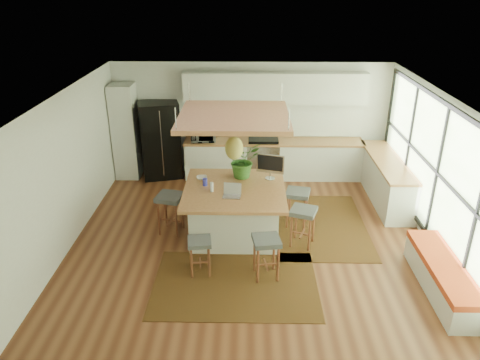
{
  "coord_description": "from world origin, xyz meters",
  "views": [
    {
      "loc": [
        -0.06,
        -7.08,
        4.5
      ],
      "look_at": [
        -0.2,
        0.5,
        1.1
      ],
      "focal_mm": 34.27,
      "sensor_mm": 36.0,
      "label": 1
    }
  ],
  "objects_px": {
    "stool_near_right": "(266,258)",
    "stool_left_side": "(171,215)",
    "stool_right_back": "(297,209)",
    "fridge": "(160,140)",
    "island": "(235,211)",
    "island_plant": "(243,164)",
    "stool_right_front": "(302,227)",
    "microwave": "(203,133)",
    "laptop": "(232,191)",
    "monitor": "(270,166)",
    "stool_near_left": "(200,254)"
  },
  "relations": [
    {
      "from": "stool_right_back",
      "to": "island",
      "type": "bearing_deg",
      "value": -165.56
    },
    {
      "from": "stool_near_left",
      "to": "stool_left_side",
      "type": "xyz_separation_m",
      "value": [
        -0.68,
        1.32,
        0.0
      ]
    },
    {
      "from": "stool_right_front",
      "to": "laptop",
      "type": "height_order",
      "value": "laptop"
    },
    {
      "from": "fridge",
      "to": "stool_right_front",
      "type": "bearing_deg",
      "value": -59.74
    },
    {
      "from": "laptop",
      "to": "monitor",
      "type": "height_order",
      "value": "monitor"
    },
    {
      "from": "stool_near_left",
      "to": "island_plant",
      "type": "bearing_deg",
      "value": 70.04
    },
    {
      "from": "stool_right_front",
      "to": "stool_right_back",
      "type": "distance_m",
      "value": 0.72
    },
    {
      "from": "island",
      "to": "laptop",
      "type": "distance_m",
      "value": 0.69
    },
    {
      "from": "island",
      "to": "island_plant",
      "type": "bearing_deg",
      "value": 75.14
    },
    {
      "from": "stool_right_front",
      "to": "monitor",
      "type": "relative_size",
      "value": 1.35
    },
    {
      "from": "laptop",
      "to": "island_plant",
      "type": "distance_m",
      "value": 0.92
    },
    {
      "from": "fridge",
      "to": "stool_right_back",
      "type": "distance_m",
      "value": 3.92
    },
    {
      "from": "fridge",
      "to": "microwave",
      "type": "distance_m",
      "value": 1.05
    },
    {
      "from": "stool_right_back",
      "to": "stool_left_side",
      "type": "distance_m",
      "value": 2.43
    },
    {
      "from": "laptop",
      "to": "microwave",
      "type": "height_order",
      "value": "microwave"
    },
    {
      "from": "stool_near_right",
      "to": "island_plant",
      "type": "bearing_deg",
      "value": 101.9
    },
    {
      "from": "stool_right_back",
      "to": "island_plant",
      "type": "distance_m",
      "value": 1.38
    },
    {
      "from": "stool_left_side",
      "to": "monitor",
      "type": "distance_m",
      "value": 2.1
    },
    {
      "from": "stool_near_right",
      "to": "laptop",
      "type": "height_order",
      "value": "laptop"
    },
    {
      "from": "laptop",
      "to": "island_plant",
      "type": "height_order",
      "value": "island_plant"
    },
    {
      "from": "stool_right_front",
      "to": "microwave",
      "type": "distance_m",
      "value": 3.75
    },
    {
      "from": "stool_left_side",
      "to": "laptop",
      "type": "bearing_deg",
      "value": -17.64
    },
    {
      "from": "stool_right_front",
      "to": "monitor",
      "type": "height_order",
      "value": "monitor"
    },
    {
      "from": "microwave",
      "to": "laptop",
      "type": "bearing_deg",
      "value": -82.05
    },
    {
      "from": "stool_right_front",
      "to": "island_plant",
      "type": "bearing_deg",
      "value": 139.1
    },
    {
      "from": "island",
      "to": "monitor",
      "type": "relative_size",
      "value": 3.42
    },
    {
      "from": "fridge",
      "to": "stool_right_front",
      "type": "relative_size",
      "value": 2.51
    },
    {
      "from": "island",
      "to": "stool_right_back",
      "type": "bearing_deg",
      "value": 14.44
    },
    {
      "from": "stool_right_back",
      "to": "monitor",
      "type": "distance_m",
      "value": 1.0
    },
    {
      "from": "stool_right_back",
      "to": "fridge",
      "type": "bearing_deg",
      "value": 141.87
    },
    {
      "from": "stool_right_front",
      "to": "stool_left_side",
      "type": "relative_size",
      "value": 0.94
    },
    {
      "from": "stool_near_right",
      "to": "stool_left_side",
      "type": "xyz_separation_m",
      "value": [
        -1.75,
        1.4,
        0.0
      ]
    },
    {
      "from": "stool_near_right",
      "to": "stool_left_side",
      "type": "distance_m",
      "value": 2.25
    },
    {
      "from": "stool_right_front",
      "to": "laptop",
      "type": "relative_size",
      "value": 2.18
    },
    {
      "from": "stool_left_side",
      "to": "laptop",
      "type": "distance_m",
      "value": 1.41
    },
    {
      "from": "stool_near_left",
      "to": "laptop",
      "type": "height_order",
      "value": "laptop"
    },
    {
      "from": "stool_near_right",
      "to": "stool_right_back",
      "type": "relative_size",
      "value": 0.97
    },
    {
      "from": "stool_near_left",
      "to": "stool_near_right",
      "type": "height_order",
      "value": "stool_near_right"
    },
    {
      "from": "fridge",
      "to": "laptop",
      "type": "bearing_deg",
      "value": -73.82
    },
    {
      "from": "island",
      "to": "stool_right_front",
      "type": "height_order",
      "value": "island"
    },
    {
      "from": "fridge",
      "to": "stool_near_left",
      "type": "height_order",
      "value": "fridge"
    },
    {
      "from": "stool_right_front",
      "to": "stool_left_side",
      "type": "distance_m",
      "value": 2.48
    },
    {
      "from": "stool_right_back",
      "to": "microwave",
      "type": "distance_m",
      "value": 3.17
    },
    {
      "from": "laptop",
      "to": "monitor",
      "type": "xyz_separation_m",
      "value": [
        0.71,
        0.8,
        0.14
      ]
    },
    {
      "from": "stool_near_right",
      "to": "monitor",
      "type": "bearing_deg",
      "value": 86.22
    },
    {
      "from": "island",
      "to": "stool_left_side",
      "type": "height_order",
      "value": "island"
    },
    {
      "from": "monitor",
      "to": "microwave",
      "type": "distance_m",
      "value": 2.64
    },
    {
      "from": "fridge",
      "to": "stool_right_front",
      "type": "distance_m",
      "value": 4.41
    },
    {
      "from": "island",
      "to": "stool_right_front",
      "type": "bearing_deg",
      "value": -18.5
    },
    {
      "from": "stool_near_right",
      "to": "island_plant",
      "type": "height_order",
      "value": "island_plant"
    }
  ]
}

